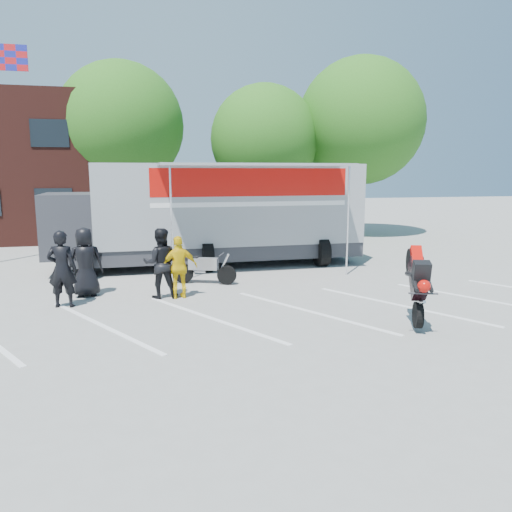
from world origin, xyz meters
name	(u,v)px	position (x,y,z in m)	size (l,w,h in m)	color
ground	(208,332)	(0.00, 0.00, 0.00)	(100.00, 100.00, 0.00)	gray
parking_bay_lines	(202,319)	(0.00, 1.00, 0.01)	(18.00, 5.00, 0.01)	white
tree_left	(121,126)	(-2.00, 16.00, 5.57)	(6.12, 6.12, 8.64)	#382314
tree_mid	(264,139)	(5.00, 15.00, 4.94)	(5.44, 5.44, 7.68)	#382314
tree_right	(361,122)	(10.00, 14.50, 5.88)	(6.46, 6.46, 9.12)	#382314
transporter_truck	(217,265)	(1.35, 7.54, 0.00)	(11.30, 5.44, 3.60)	gray
parked_motorcycle	(205,284)	(0.55, 4.60, 0.00)	(0.65, 1.94, 1.01)	#AEAEB3
stunt_bike_rider	(411,322)	(4.50, -0.35, 0.00)	(0.75, 1.58, 1.86)	black
spectator_leather_a	(85,262)	(-2.76, 3.83, 0.94)	(0.91, 0.60, 1.87)	black
spectator_leather_b	(62,269)	(-3.21, 2.82, 0.96)	(0.70, 0.46, 1.92)	black
spectator_leather_c	(160,263)	(-0.81, 3.21, 0.93)	(0.91, 0.71, 1.86)	black
spectator_hivis	(179,267)	(-0.33, 3.06, 0.83)	(0.97, 0.41, 1.66)	yellow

